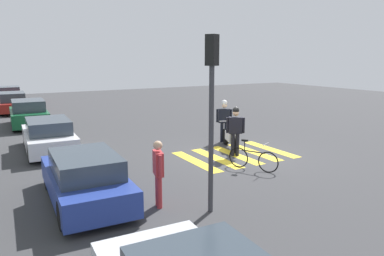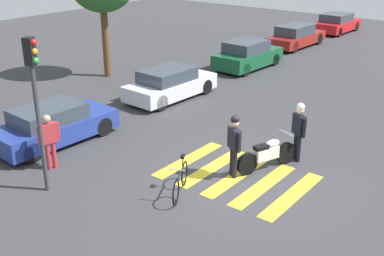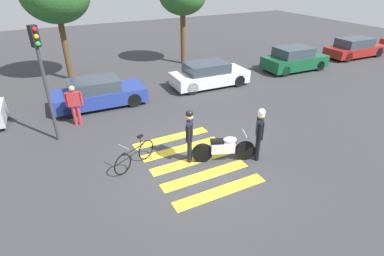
% 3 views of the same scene
% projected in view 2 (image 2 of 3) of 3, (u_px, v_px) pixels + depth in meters
% --- Properties ---
extents(ground_plane, '(60.00, 60.00, 0.00)m').
position_uv_depth(ground_plane, '(237.00, 176.00, 13.98)').
color(ground_plane, '#38383A').
extents(police_motorcycle, '(2.06, 1.00, 1.06)m').
position_uv_depth(police_motorcycle, '(267.00, 154.00, 14.26)').
color(police_motorcycle, black).
rests_on(police_motorcycle, ground_plane).
extents(leaning_bicycle, '(1.60, 0.85, 1.02)m').
position_uv_depth(leaning_bicycle, '(180.00, 181.00, 12.88)').
color(leaning_bicycle, black).
rests_on(leaning_bicycle, ground_plane).
extents(officer_on_foot, '(0.45, 0.60, 1.90)m').
position_uv_depth(officer_on_foot, '(299.00, 127.00, 14.55)').
color(officer_on_foot, black).
rests_on(officer_on_foot, ground_plane).
extents(officer_by_motorcycle, '(0.44, 0.61, 1.91)m').
position_uv_depth(officer_by_motorcycle, '(234.00, 141.00, 13.55)').
color(officer_by_motorcycle, black).
rests_on(officer_by_motorcycle, ground_plane).
extents(pedestrian_bystander, '(0.67, 0.32, 1.72)m').
position_uv_depth(pedestrian_bystander, '(49.00, 138.00, 14.08)').
color(pedestrian_bystander, '#B22D33').
rests_on(pedestrian_bystander, ground_plane).
extents(crosswalk_stripes, '(3.03, 4.05, 0.01)m').
position_uv_depth(crosswalk_stripes, '(237.00, 176.00, 13.98)').
color(crosswalk_stripes, yellow).
rests_on(crosswalk_stripes, ground_plane).
extents(car_blue_hatchback, '(4.24, 1.90, 1.33)m').
position_uv_depth(car_blue_hatchback, '(53.00, 125.00, 15.99)').
color(car_blue_hatchback, black).
rests_on(car_blue_hatchback, ground_plane).
extents(car_white_van, '(4.25, 1.92, 1.34)m').
position_uv_depth(car_white_van, '(170.00, 84.00, 20.33)').
color(car_white_van, black).
rests_on(car_white_van, ground_plane).
extents(car_green_compact, '(4.13, 1.97, 1.46)m').
position_uv_depth(car_green_compact, '(247.00, 55.00, 24.93)').
color(car_green_compact, black).
rests_on(car_green_compact, ground_plane).
extents(car_maroon_wagon, '(4.62, 1.91, 1.38)m').
position_uv_depth(car_maroon_wagon, '(296.00, 36.00, 29.65)').
color(car_maroon_wagon, black).
rests_on(car_maroon_wagon, ground_plane).
extents(car_red_convertible, '(4.18, 2.01, 1.35)m').
position_uv_depth(car_red_convertible, '(337.00, 23.00, 34.02)').
color(car_red_convertible, black).
rests_on(car_red_convertible, ground_plane).
extents(traffic_light_pole, '(0.32, 0.36, 4.25)m').
position_uv_depth(traffic_light_pole, '(36.00, 92.00, 12.16)').
color(traffic_light_pole, '#38383D').
rests_on(traffic_light_pole, ground_plane).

